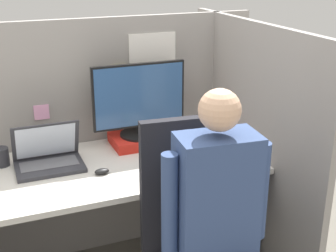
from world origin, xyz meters
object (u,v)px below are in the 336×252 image
paper_box (140,139)px  person (222,222)px  laptop (49,159)px  carrot_toy (178,172)px  monitor (139,100)px  office_chair (200,243)px  stapler (221,139)px  coffee_mug (203,131)px  pen_cup (1,157)px

paper_box → person: person is taller
laptop → carrot_toy: laptop is taller
monitor → office_chair: (0.02, -0.80, -0.47)m
paper_box → stapler: size_ratio=2.06×
paper_box → office_chair: office_chair is taller
stapler → person: person is taller
carrot_toy → office_chair: bearing=-93.5°
monitor → paper_box: bearing=-90.0°
paper_box → person: 0.96m
monitor → person: size_ratio=0.41×
monitor → stapler: monitor is taller
stapler → coffee_mug: 0.14m
laptop → coffee_mug: bearing=5.2°
office_chair → pen_cup: 1.15m
paper_box → pen_cup: (-0.79, -0.01, 0.02)m
person → pen_cup: bearing=130.7°
paper_box → person: bearing=-87.9°
stapler → coffee_mug: size_ratio=2.04×
carrot_toy → person: size_ratio=0.09×
carrot_toy → pen_cup: size_ratio=1.25×
monitor → stapler: size_ratio=3.36×
laptop → stapler: bearing=-2.6°
carrot_toy → person: (-0.00, -0.48, -0.02)m
stapler → pen_cup: size_ratio=1.66×
stapler → office_chair: 0.79m
paper_box → laptop: bearing=-167.5°
paper_box → stapler: same height
paper_box → laptop: size_ratio=0.96×
stapler → person: size_ratio=0.12×
carrot_toy → pen_cup: (-0.82, 0.47, 0.02)m
monitor → carrot_toy: size_ratio=4.47×
monitor → stapler: (0.45, -0.17, -0.24)m
paper_box → office_chair: 0.83m
carrot_toy → person: 0.48m
monitor → person: (0.04, -0.97, -0.27)m
coffee_mug → office_chair: bearing=-116.5°
coffee_mug → person: bearing=-111.4°
person → pen_cup: size_ratio=13.52×
laptop → carrot_toy: (0.59, -0.36, -0.02)m
person → office_chair: bearing=95.4°
person → monitor: bearing=92.1°
stapler → carrot_toy: 0.51m
monitor → laptop: (-0.55, -0.13, -0.23)m
monitor → coffee_mug: 0.46m
office_chair → pen_cup: (-0.80, 0.78, 0.24)m
office_chair → coffee_mug: bearing=63.5°
carrot_toy → pen_cup: pen_cup is taller
laptop → carrot_toy: 0.69m
laptop → coffee_mug: size_ratio=4.38×
stapler → coffee_mug: (-0.05, 0.13, 0.01)m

